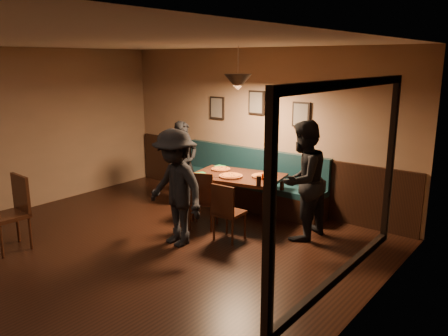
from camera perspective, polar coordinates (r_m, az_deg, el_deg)
name	(u,v)px	position (r m, az deg, el deg)	size (l,w,h in m)	color
floor	(102,267)	(6.09, -15.22, -12.06)	(7.00, 7.00, 0.00)	black
ceiling	(86,40)	(5.52, -17.07, 15.22)	(7.00, 7.00, 0.00)	silver
wall_back	(257,127)	(8.15, 4.21, 5.16)	(6.00, 6.00, 0.00)	#8C704F
wall_right	(323,211)	(3.72, 12.41, -5.32)	(7.00, 7.00, 0.00)	#8C704F
wainscot	(255,176)	(8.31, 3.99, -1.02)	(5.88, 0.06, 1.00)	black
booth_bench	(247,179)	(8.09, 2.91, -1.40)	(3.00, 0.60, 1.00)	#0F232D
window_frame	(344,185)	(4.15, 15.02, -2.07)	(0.06, 2.56, 1.86)	black
window_glass	(341,184)	(4.16, 14.64, -2.01)	(2.40, 2.40, 0.00)	black
picture_left	(217,108)	(8.62, -0.87, 7.66)	(0.32, 0.04, 0.42)	black
picture_center	(256,103)	(8.07, 4.15, 8.29)	(0.32, 0.04, 0.42)	black
picture_right	(301,115)	(7.63, 9.77, 6.69)	(0.32, 0.04, 0.42)	black
pendant_lamp	(238,82)	(7.07, 1.78, 10.83)	(0.44, 0.44, 0.25)	black
dining_table	(237,198)	(7.40, 1.68, -3.77)	(1.43, 0.92, 0.77)	black
chair_near_left	(203,199)	(7.06, -2.64, -3.95)	(0.41, 0.41, 0.92)	black
chair_near_right	(230,211)	(6.58, 0.70, -5.54)	(0.38, 0.38, 0.87)	black
diner_left	(184,164)	(8.10, -5.11, 0.53)	(0.56, 0.37, 1.54)	black
diner_right	(303,181)	(6.63, 9.96, -1.58)	(0.85, 0.67, 1.76)	black
diner_front	(175,188)	(6.34, -6.18, -2.53)	(1.08, 0.62, 1.67)	black
pizza_a	(221,169)	(7.61, -0.41, -0.12)	(0.32, 0.32, 0.04)	orange
pizza_b	(231,176)	(7.14, 0.88, -1.01)	(0.37, 0.37, 0.04)	gold
pizza_c	(262,176)	(7.17, 4.88, -1.01)	(0.34, 0.34, 0.04)	orange
soda_glass	(259,181)	(6.65, 4.43, -1.65)	(0.07, 0.07, 0.15)	black
tabasco_bottle	(262,176)	(7.00, 4.90, -1.06)	(0.03, 0.03, 0.12)	#A12405
napkin_a	(220,166)	(7.88, -0.54, 0.23)	(0.16, 0.16, 0.01)	#217E3E
napkin_b	(201,173)	(7.40, -2.98, -0.67)	(0.16, 0.16, 0.01)	#1E722E
cutlery_set	(221,178)	(7.08, -0.38, -1.30)	(0.02, 0.20, 0.00)	silver
cafe_chair_far	(8,214)	(6.88, -25.76, -5.32)	(0.46, 0.46, 1.04)	#321F0D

